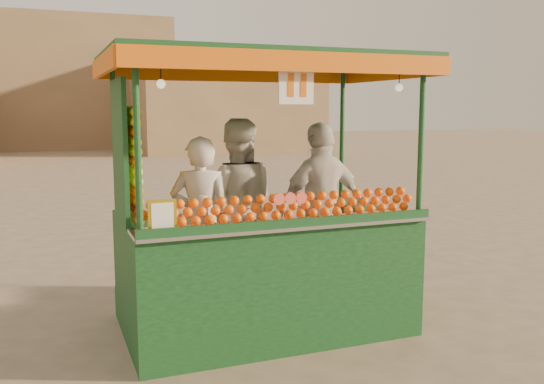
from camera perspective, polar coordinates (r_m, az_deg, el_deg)
name	(u,v)px	position (r m, az deg, el deg)	size (l,w,h in m)	color
ground	(242,322)	(6.13, -2.91, -12.51)	(90.00, 90.00, 0.00)	brown
building_right	(225,102)	(30.74, -4.61, 8.71)	(9.00, 6.00, 5.00)	#927153
building_center	(37,84)	(35.48, -21.83, 9.70)	(14.00, 7.00, 7.00)	#927153
juice_cart	(259,244)	(5.66, -1.27, -5.07)	(2.92, 1.89, 2.66)	#0E3417
vendor_left	(201,221)	(5.59, -6.90, -2.78)	(0.68, 0.58, 1.60)	beige
vendor_middle	(237,204)	(6.07, -3.46, -1.15)	(1.02, 0.90, 1.75)	beige
vendor_right	(322,207)	(5.98, 4.83, -1.47)	(1.06, 0.58, 1.72)	beige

